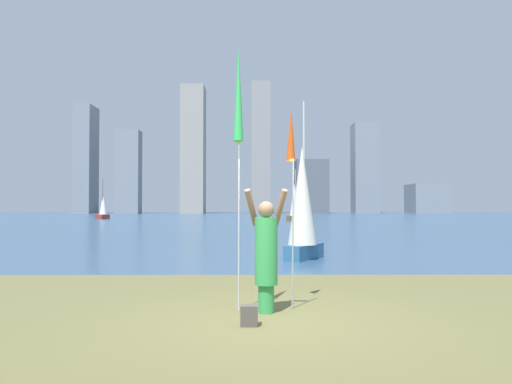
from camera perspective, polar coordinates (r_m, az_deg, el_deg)
The scene contains 15 objects.
ground at distance 58.40m, azimuth 0.03°, elevation -3.25°, with size 120.00×138.00×0.12m.
person at distance 8.03m, azimuth 1.17°, elevation -6.84°, with size 0.73×0.54×1.99m.
kite_flag_left at distance 8.10m, azimuth -2.02°, elevation 10.60°, with size 0.16×0.52×4.28m.
kite_flag_right at distance 8.62m, azimuth 4.04°, elevation 5.92°, with size 0.16×0.68×3.39m.
bag at distance 7.31m, azimuth -0.79°, elevation -13.98°, with size 0.25×0.19×0.29m.
sailboat_0 at distance 15.84m, azimuth 5.35°, elevation -1.36°, with size 1.43×1.84×5.06m.
sailboat_3 at distance 63.65m, azimuth -17.13°, elevation -1.78°, with size 1.40×1.94×4.98m.
sailboat_5 at distance 54.46m, azimuth 4.46°, elevation -1.28°, with size 2.10×1.55×5.59m.
skyline_tower_0 at distance 109.78m, azimuth -18.91°, elevation 3.52°, with size 3.44×6.44×22.36m.
skyline_tower_1 at distance 103.68m, azimuth -14.45°, elevation 2.23°, with size 4.87×3.61×16.76m.
skyline_tower_2 at distance 104.15m, azimuth -7.19°, elevation 4.81°, with size 4.68×6.10×26.28m.
skyline_tower_3 at distance 101.94m, azimuth 0.55°, elevation 5.05°, with size 3.75×4.44×26.71m.
skyline_tower_4 at distance 100.37m, azimuth 6.37°, elevation 0.59°, with size 6.39×6.00×10.74m.
skyline_tower_5 at distance 105.10m, azimuth 12.35°, elevation 2.64°, with size 4.89×5.30×18.49m.
skyline_tower_6 at distance 109.07m, azimuth 19.05°, elevation -0.74°, with size 7.39×7.86×6.03m.
Camera 1 is at (-0.32, -7.42, 1.73)m, focal length 34.89 mm.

